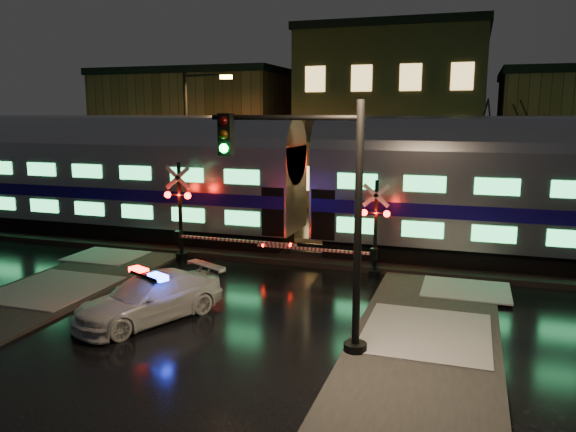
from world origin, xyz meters
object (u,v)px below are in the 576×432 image
(crossing_signal_right, at_px, (365,238))
(streetlight, at_px, (191,139))
(crossing_signal_left, at_px, (187,221))
(police_car, at_px, (149,298))
(traffic_light, at_px, (318,222))

(crossing_signal_right, distance_m, streetlight, 13.19)
(crossing_signal_left, bearing_deg, crossing_signal_right, -0.08)
(streetlight, bearing_deg, crossing_signal_left, -64.33)
(crossing_signal_right, bearing_deg, police_car, -129.69)
(streetlight, bearing_deg, traffic_light, -51.76)
(police_car, xyz_separation_m, crossing_signal_left, (-2.21, 6.57, 1.05))
(crossing_signal_right, relative_size, crossing_signal_left, 0.90)
(crossing_signal_left, distance_m, traffic_light, 10.65)
(crossing_signal_right, relative_size, streetlight, 0.64)
(crossing_signal_right, height_order, traffic_light, traffic_light)
(crossing_signal_right, bearing_deg, traffic_light, -89.68)
(crossing_signal_left, bearing_deg, streetlight, 115.67)
(crossing_signal_right, bearing_deg, streetlight, 148.35)
(police_car, height_order, traffic_light, traffic_light)
(traffic_light, relative_size, streetlight, 0.78)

